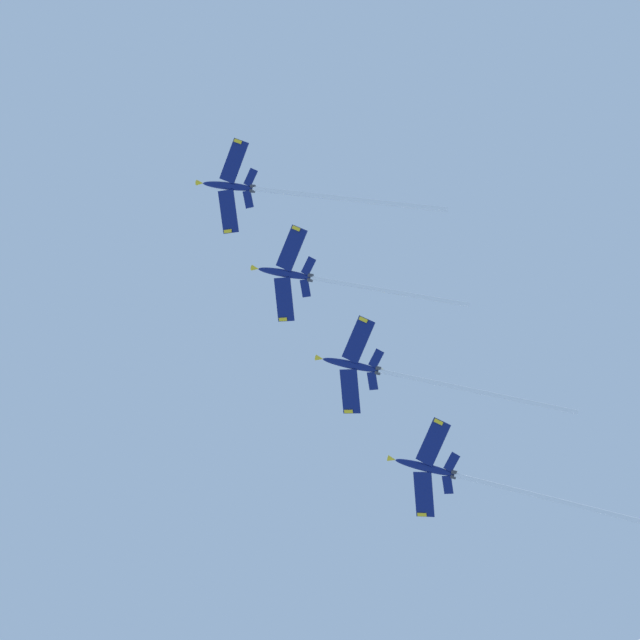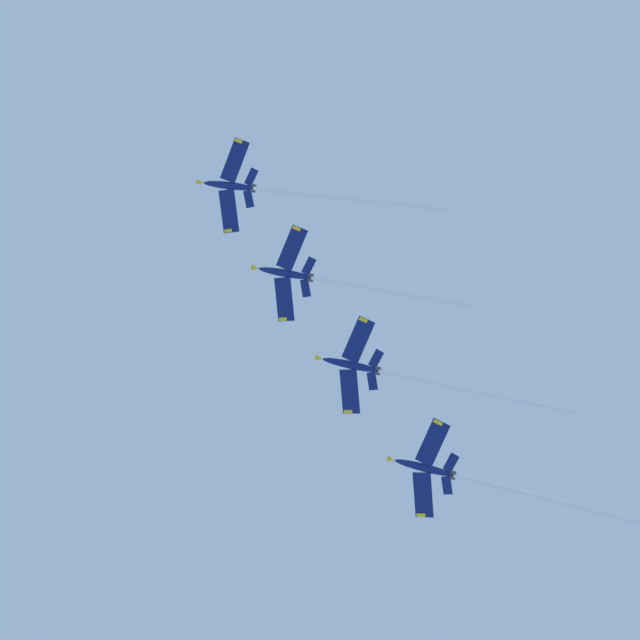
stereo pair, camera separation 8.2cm
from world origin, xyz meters
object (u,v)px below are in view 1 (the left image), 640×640
(jet_second, at_px, (319,279))
(jet_fourth, at_px, (478,480))
(jet_third, at_px, (397,375))
(jet_lead, at_px, (282,192))

(jet_second, relative_size, jet_fourth, 0.86)
(jet_third, bearing_deg, jet_lead, -77.70)
(jet_second, xyz_separation_m, jet_third, (-2.08, 23.81, -6.20))
(jet_lead, distance_m, jet_second, 19.79)
(jet_lead, distance_m, jet_fourth, 69.30)
(jet_lead, height_order, jet_fourth, jet_lead)
(jet_lead, xyz_separation_m, jet_fourth, (-12.15, 66.05, -17.12))
(jet_second, bearing_deg, jet_fourth, 96.09)
(jet_second, height_order, jet_fourth, jet_second)
(jet_third, relative_size, jet_fourth, 0.98)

